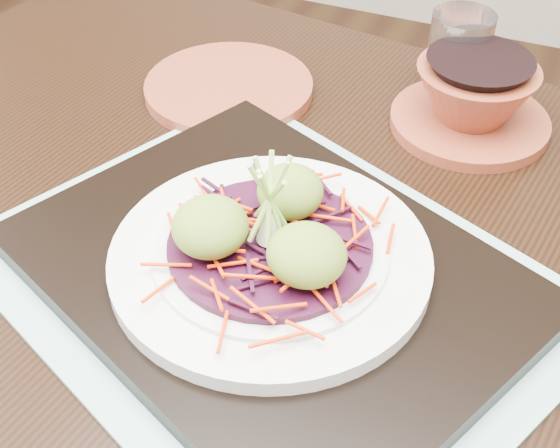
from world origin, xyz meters
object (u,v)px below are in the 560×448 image
at_px(terracotta_bowl_set, 473,101).
at_px(white_plate, 270,257).
at_px(water_glass, 458,56).
at_px(terracotta_side_plate, 229,88).
at_px(serving_tray, 270,273).
at_px(dining_table, 319,338).

bearing_deg(terracotta_bowl_set, white_plate, -108.52).
bearing_deg(water_glass, terracotta_side_plate, -157.52).
height_order(serving_tray, water_glass, water_glass).
relative_size(white_plate, water_glass, 2.71).
relative_size(dining_table, serving_tray, 3.19).
relative_size(dining_table, terracotta_bowl_set, 6.23).
bearing_deg(terracotta_bowl_set, serving_tray, -108.52).
relative_size(serving_tray, terracotta_side_plate, 2.13).
height_order(dining_table, terracotta_side_plate, terracotta_side_plate).
bearing_deg(white_plate, water_glass, 79.14).
distance_m(white_plate, terracotta_side_plate, 0.30).
bearing_deg(serving_tray, white_plate, 158.50).
bearing_deg(water_glass, white_plate, -100.86).
bearing_deg(serving_tray, terracotta_side_plate, 146.12).
bearing_deg(terracotta_side_plate, dining_table, -47.87).
height_order(white_plate, terracotta_side_plate, white_plate).
bearing_deg(terracotta_side_plate, white_plate, -57.38).
bearing_deg(terracotta_side_plate, serving_tray, -57.38).
xyz_separation_m(serving_tray, terracotta_side_plate, (-0.16, 0.25, -0.01)).
xyz_separation_m(water_glass, terracotta_bowl_set, (0.03, -0.06, -0.02)).
bearing_deg(water_glass, dining_table, -96.58).
xyz_separation_m(white_plate, terracotta_side_plate, (-0.16, 0.25, -0.02)).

